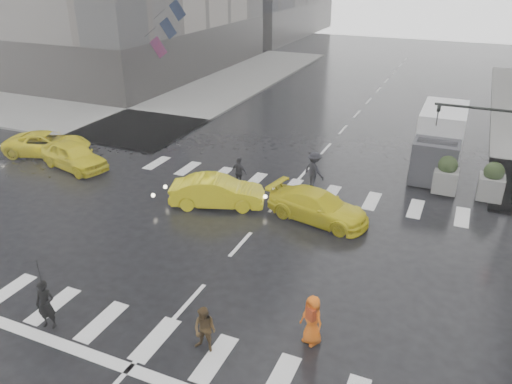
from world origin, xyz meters
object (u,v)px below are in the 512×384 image
at_px(pedestrian_orange, 312,320).
at_px(box_truck, 440,139).
at_px(pedestrian_brown, 205,330).
at_px(taxi_mid, 217,192).
at_px(taxi_front, 74,156).
at_px(traffic_signal_pole, 502,137).

bearing_deg(pedestrian_orange, box_truck, 109.29).
bearing_deg(pedestrian_brown, taxi_mid, 116.19).
bearing_deg(pedestrian_orange, pedestrian_brown, -123.61).
height_order(pedestrian_orange, taxi_front, pedestrian_orange).
xyz_separation_m(traffic_signal_pole, taxi_mid, (-11.44, -5.33, -2.51)).
bearing_deg(taxi_front, pedestrian_brown, -111.33).
height_order(traffic_signal_pole, pedestrian_brown, traffic_signal_pole).
xyz_separation_m(taxi_front, taxi_mid, (9.17, -0.90, -0.03)).
height_order(pedestrian_orange, box_truck, box_truck).
xyz_separation_m(pedestrian_brown, taxi_front, (-13.19, 9.35, -0.00)).
relative_size(pedestrian_orange, taxi_mid, 0.38).
distance_m(pedestrian_orange, taxi_front, 17.72).
relative_size(pedestrian_orange, taxi_front, 0.38).
xyz_separation_m(taxi_front, box_truck, (17.92, 7.73, 0.97)).
height_order(pedestrian_brown, taxi_mid, pedestrian_brown).
bearing_deg(traffic_signal_pole, pedestrian_brown, -118.30).
height_order(pedestrian_brown, box_truck, box_truck).
bearing_deg(pedestrian_orange, taxi_mid, 161.01).
height_order(taxi_front, taxi_mid, taxi_front).
bearing_deg(pedestrian_brown, box_truck, 75.25).
distance_m(traffic_signal_pole, taxi_front, 21.22).
bearing_deg(pedestrian_brown, pedestrian_orange, 30.44).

